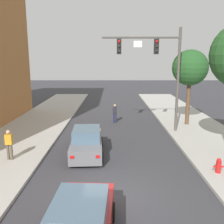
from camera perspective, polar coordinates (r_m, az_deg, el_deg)
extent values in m
plane|color=#38383D|center=(10.59, 1.04, -18.71)|extent=(120.00, 120.00, 0.00)
cylinder|color=#514C47|center=(18.90, 14.69, 6.89)|extent=(0.20, 0.20, 7.50)
cylinder|color=#514C47|center=(18.41, 6.51, 16.59)|extent=(5.52, 0.14, 0.14)
cube|color=black|center=(18.52, 9.97, 14.52)|extent=(0.32, 0.28, 1.05)
sphere|color=red|center=(18.39, 10.09, 15.57)|extent=(0.18, 0.18, 0.18)
sphere|color=#2D2823|center=(18.37, 10.05, 14.54)|extent=(0.18, 0.18, 0.18)
sphere|color=#2D2823|center=(18.36, 10.02, 13.51)|extent=(0.18, 0.18, 0.18)
cube|color=black|center=(18.25, 1.48, 14.73)|extent=(0.32, 0.28, 1.05)
sphere|color=red|center=(18.13, 1.50, 15.80)|extent=(0.18, 0.18, 0.18)
sphere|color=#2D2823|center=(18.10, 1.49, 14.75)|extent=(0.18, 0.18, 0.18)
sphere|color=#2D2823|center=(18.09, 1.48, 13.71)|extent=(0.18, 0.18, 0.18)
cube|color=white|center=(18.33, 5.77, 15.21)|extent=(0.60, 0.03, 0.44)
cube|color=slate|center=(14.63, -5.90, -7.52)|extent=(1.92, 4.28, 0.80)
cube|color=slate|center=(14.26, -5.98, -4.99)|extent=(1.60, 2.08, 0.64)
cylinder|color=black|center=(15.99, -8.58, -6.80)|extent=(0.25, 0.65, 0.64)
cylinder|color=black|center=(15.92, -2.74, -6.77)|extent=(0.25, 0.65, 0.64)
cylinder|color=black|center=(13.56, -9.59, -10.29)|extent=(0.25, 0.65, 0.64)
cylinder|color=black|center=(13.48, -2.64, -10.28)|extent=(0.25, 0.65, 0.64)
cube|color=red|center=(12.65, -9.28, -10.17)|extent=(0.20, 0.05, 0.14)
cube|color=red|center=(12.58, -3.40, -10.16)|extent=(0.20, 0.05, 0.14)
cube|color=slate|center=(7.46, -7.56, -21.57)|extent=(1.60, 2.08, 0.64)
cylinder|color=black|center=(9.32, -10.93, -21.26)|extent=(0.25, 0.65, 0.64)
cylinder|color=black|center=(9.11, -0.23, -21.89)|extent=(0.25, 0.65, 0.64)
cylinder|color=brown|center=(14.56, -22.80, -8.44)|extent=(0.14, 0.14, 0.85)
cylinder|color=brown|center=(14.49, -22.14, -8.48)|extent=(0.14, 0.14, 0.85)
cube|color=orange|center=(14.31, -22.69, -5.81)|extent=(0.36, 0.22, 0.56)
sphere|color=tan|center=(14.20, -22.82, -4.26)|extent=(0.22, 0.22, 0.22)
cylinder|color=#232847|center=(21.84, 0.27, -1.36)|extent=(0.14, 0.14, 0.85)
cylinder|color=#232847|center=(21.84, 0.74, -1.36)|extent=(0.14, 0.14, 0.85)
cube|color=#26262D|center=(21.69, 0.51, 0.46)|extent=(0.36, 0.22, 0.56)
sphere|color=tan|center=(21.61, 0.51, 1.50)|extent=(0.22, 0.22, 0.22)
cylinder|color=red|center=(13.05, 23.03, -11.51)|extent=(0.24, 0.24, 0.55)
sphere|color=red|center=(12.93, 23.15, -10.14)|extent=(0.22, 0.22, 0.22)
cylinder|color=red|center=(12.97, 22.29, -11.46)|extent=(0.12, 0.09, 0.09)
cylinder|color=red|center=(13.11, 23.78, -11.34)|extent=(0.12, 0.09, 0.09)
cylinder|color=brown|center=(21.40, 16.83, 2.00)|extent=(0.32, 0.32, 3.58)
sphere|color=#235123|center=(21.13, 17.29, 9.66)|extent=(2.85, 2.85, 2.85)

